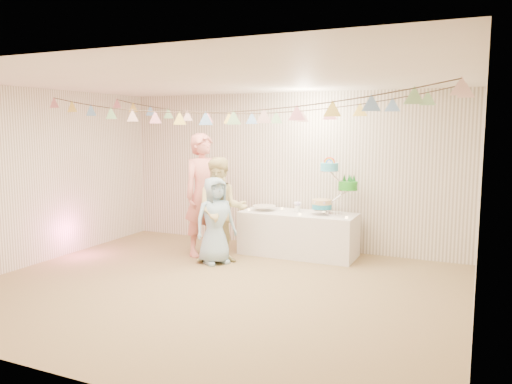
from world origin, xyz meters
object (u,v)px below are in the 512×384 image
at_px(person_adult_b, 221,210).
at_px(person_child, 215,220).
at_px(person_adult_a, 204,195).
at_px(cake_stand, 334,184).
at_px(table, 298,234).

xyz_separation_m(person_adult_b, person_child, (-0.06, -0.08, -0.14)).
bearing_deg(person_adult_b, person_child, -156.62).
bearing_deg(person_adult_b, person_adult_a, 118.40).
xyz_separation_m(cake_stand, person_adult_a, (-1.91, -0.66, -0.20)).
bearing_deg(cake_stand, person_adult_b, -147.12).
bearing_deg(person_adult_a, cake_stand, -42.29).
bearing_deg(cake_stand, person_child, -145.97).
xyz_separation_m(table, person_child, (-0.97, -0.97, 0.31)).
height_order(table, person_child, person_child).
bearing_deg(table, person_adult_b, -135.46).
bearing_deg(person_child, person_adult_a, 82.12).
height_order(person_adult_a, person_child, person_adult_a).
relative_size(cake_stand, person_adult_b, 0.52).
height_order(cake_stand, person_adult_b, person_adult_b).
distance_m(table, person_adult_a, 1.62).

